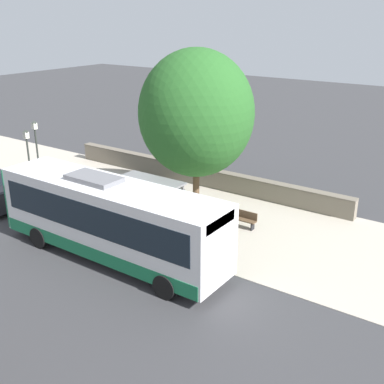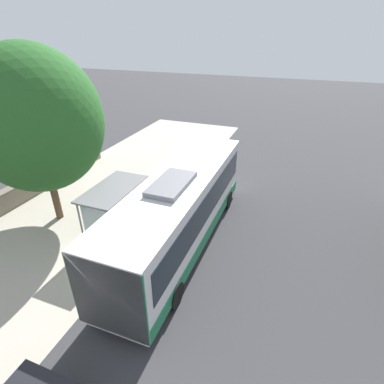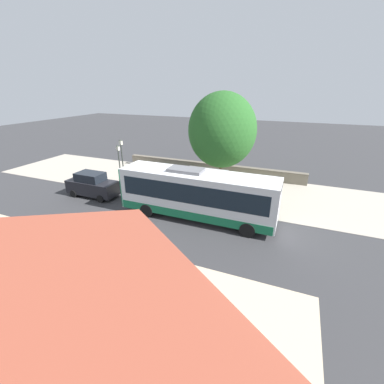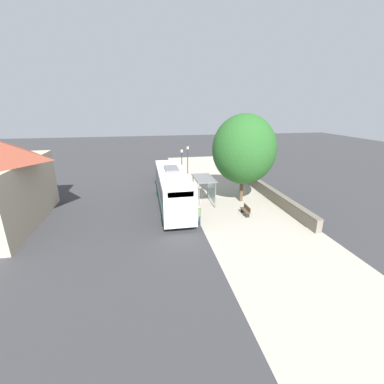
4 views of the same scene
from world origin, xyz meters
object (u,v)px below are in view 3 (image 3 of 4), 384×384
(pedestrian, at_px, (263,206))
(street_lamp_near, at_px, (122,160))
(bench, at_px, (255,189))
(street_lamp_far, at_px, (120,165))
(shade_tree, at_px, (222,131))
(bus, at_px, (197,194))
(parked_car_behind_bus, at_px, (92,185))
(bus_shelter, at_px, (206,175))

(pedestrian, height_order, street_lamp_near, street_lamp_near)
(bench, height_order, street_lamp_far, street_lamp_far)
(shade_tree, bearing_deg, bus, 2.43)
(street_lamp_near, xyz_separation_m, parked_car_behind_bus, (2.51, -1.51, -1.73))
(shade_tree, bearing_deg, street_lamp_far, -57.53)
(parked_car_behind_bus, bearing_deg, bus_shelter, 107.59)
(parked_car_behind_bus, bearing_deg, street_lamp_far, 134.18)
(pedestrian, bearing_deg, street_lamp_near, -95.53)
(shade_tree, bearing_deg, pedestrian, 41.33)
(bus, bearing_deg, shade_tree, -177.57)
(bus, relative_size, pedestrian, 6.58)
(pedestrian, xyz_separation_m, bench, (-4.55, -1.28, -0.53))
(bench, distance_m, shade_tree, 6.00)
(street_lamp_near, distance_m, shade_tree, 9.40)
(street_lamp_near, height_order, shade_tree, shade_tree)
(bus, xyz_separation_m, shade_tree, (-7.01, -0.30, 3.39))
(parked_car_behind_bus, bearing_deg, pedestrian, 95.09)
(pedestrian, bearing_deg, shade_tree, -138.67)
(bench, relative_size, street_lamp_far, 0.34)
(bus_shelter, distance_m, street_lamp_near, 7.88)
(bench, xyz_separation_m, street_lamp_far, (4.11, -11.24, 2.11))
(bus_shelter, distance_m, shade_tree, 4.83)
(pedestrian, relative_size, street_lamp_far, 0.39)
(bus, distance_m, shade_tree, 7.79)
(bus, relative_size, street_lamp_near, 2.39)
(bus, xyz_separation_m, parked_car_behind_bus, (-0.33, -9.85, -0.88))
(bus_shelter, height_order, pedestrian, bus_shelter)
(bench, xyz_separation_m, street_lamp_near, (3.32, -11.50, 2.29))
(street_lamp_near, bearing_deg, parked_car_behind_bus, -31.08)
(street_lamp_far, relative_size, shade_tree, 0.50)
(pedestrian, bearing_deg, parked_car_behind_bus, -84.91)
(bus, bearing_deg, pedestrian, 109.88)
(bus_shelter, bearing_deg, street_lamp_far, -80.67)
(parked_car_behind_bus, bearing_deg, bus, 88.06)
(shade_tree, relative_size, parked_car_behind_bus, 1.92)
(bus, height_order, shade_tree, shade_tree)
(street_lamp_far, bearing_deg, bench, 110.06)
(street_lamp_far, height_order, shade_tree, shade_tree)
(bench, height_order, street_lamp_near, street_lamp_near)
(bench, distance_m, parked_car_behind_bus, 14.27)
(bus_shelter, xyz_separation_m, shade_tree, (-3.70, 0.19, 3.10))
(pedestrian, height_order, parked_car_behind_bus, parked_car_behind_bus)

